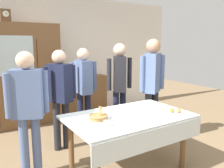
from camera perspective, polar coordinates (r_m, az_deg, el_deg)
name	(u,v)px	position (r m, az deg, el deg)	size (l,w,h in m)	color
ground_plane	(119,163)	(3.52, 1.83, -18.63)	(12.00, 12.00, 0.00)	#846B4C
back_wall	(55,57)	(5.49, -13.80, 6.31)	(6.40, 0.10, 2.70)	silver
dining_table	(130,124)	(3.07, 4.37, -9.65)	(1.59, 1.00, 0.76)	brown
wall_cabinet	(16,76)	(5.02, -22.35, 1.83)	(1.73, 0.46, 2.06)	brown
mantel_clock	(5,16)	(4.98, -24.50, 14.91)	(0.18, 0.11, 0.24)	brown
bookshelf_low	(85,95)	(5.62, -6.59, -2.64)	(1.01, 0.35, 0.90)	brown
book_stack	(85,73)	(5.53, -6.70, 2.59)	(0.17, 0.22, 0.13)	#B29333
tea_cup_mid_left	(150,107)	(3.36, 9.34, -5.60)	(0.13, 0.13, 0.06)	white
tea_cup_back_edge	(107,124)	(2.67, -1.22, -9.65)	(0.13, 0.13, 0.06)	white
tea_cup_mid_right	(156,113)	(3.12, 10.69, -6.89)	(0.13, 0.13, 0.06)	silver
tea_cup_near_right	(128,114)	(3.03, 3.99, -7.22)	(0.13, 0.13, 0.06)	white
bread_basket	(99,117)	(2.89, -3.28, -7.98)	(0.24, 0.24, 0.16)	#9E7542
pastry_plate	(175,111)	(3.28, 15.12, -6.47)	(0.28, 0.28, 0.05)	white
spoon_center	(99,131)	(2.54, -3.16, -11.36)	(0.12, 0.02, 0.01)	silver
spoon_mid_right	(115,116)	(3.01, 0.82, -7.84)	(0.12, 0.02, 0.01)	silver
spoon_back_edge	(146,105)	(3.57, 8.23, -5.04)	(0.12, 0.02, 0.01)	silver
person_behind_table_left	(28,103)	(3.02, -19.82, -4.43)	(0.52, 0.33, 1.59)	slate
person_behind_table_right	(120,80)	(4.20, 1.85, 0.93)	(0.52, 0.41, 1.67)	#191E38
person_by_cabinet	(60,90)	(3.71, -12.49, -1.54)	(0.52, 0.41, 1.58)	#232328
person_beside_shelf	(84,84)	(4.20, -6.93, 0.10)	(0.52, 0.36, 1.59)	#191E38
person_near_right_end	(152,80)	(3.98, 9.76, 1.03)	(0.52, 0.36, 1.74)	#232328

